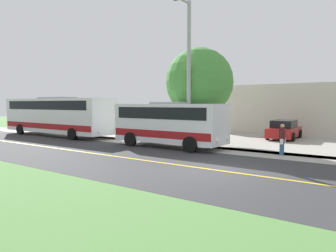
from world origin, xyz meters
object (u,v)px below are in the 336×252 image
at_px(transit_bus_rear, 57,115).
at_px(commercial_building, 335,109).
at_px(street_light_pole, 188,68).
at_px(tree_curbside, 199,82).
at_px(shuttle_bus_front, 169,122).
at_px(pedestrian_with_bags, 282,138).
at_px(parked_car_near, 284,130).

bearing_deg(transit_bus_rear, commercial_building, 131.93).
distance_m(street_light_pole, tree_curbside, 2.67).
bearing_deg(street_light_pole, shuttle_bus_front, -67.88).
distance_m(pedestrian_with_bags, tree_curbside, 7.22).
relative_size(shuttle_bus_front, parked_car_near, 1.62).
height_order(parked_car_near, commercial_building, commercial_building).
bearing_deg(transit_bus_rear, pedestrian_with_bags, 92.86).
xyz_separation_m(street_light_pole, commercial_building, (-16.51, 6.14, -2.63)).
bearing_deg(parked_car_near, tree_curbside, -36.23).
bearing_deg(parked_car_near, street_light_pole, -23.69).
relative_size(shuttle_bus_front, street_light_pole, 0.82).
distance_m(pedestrian_with_bags, parked_car_near, 7.96).
height_order(transit_bus_rear, tree_curbside, tree_curbside).
distance_m(tree_curbside, commercial_building, 15.66).
bearing_deg(street_light_pole, parked_car_near, 156.31).
relative_size(pedestrian_with_bags, street_light_pole, 0.19).
bearing_deg(tree_curbside, transit_bus_rear, -76.64).
bearing_deg(street_light_pole, pedestrian_with_bags, 95.83).
distance_m(transit_bus_rear, parked_car_near, 18.46).
relative_size(transit_bus_rear, pedestrian_with_bags, 7.06).
height_order(pedestrian_with_bags, tree_curbside, tree_curbside).
height_order(transit_bus_rear, pedestrian_with_bags, transit_bus_rear).
bearing_deg(shuttle_bus_front, parked_car_near, 151.69).
bearing_deg(commercial_building, street_light_pole, -20.39).
relative_size(pedestrian_with_bags, tree_curbside, 0.25).
xyz_separation_m(pedestrian_with_bags, commercial_building, (-15.95, 0.62, 1.34)).
height_order(street_light_pole, tree_curbside, street_light_pole).
bearing_deg(street_light_pole, commercial_building, 159.61).
xyz_separation_m(transit_bus_rear, street_light_pole, (-0.34, 12.63, 3.07)).
bearing_deg(tree_curbside, pedestrian_with_bags, 72.33).
distance_m(parked_car_near, tree_curbside, 7.98).
height_order(parked_car_near, tree_curbside, tree_curbside).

